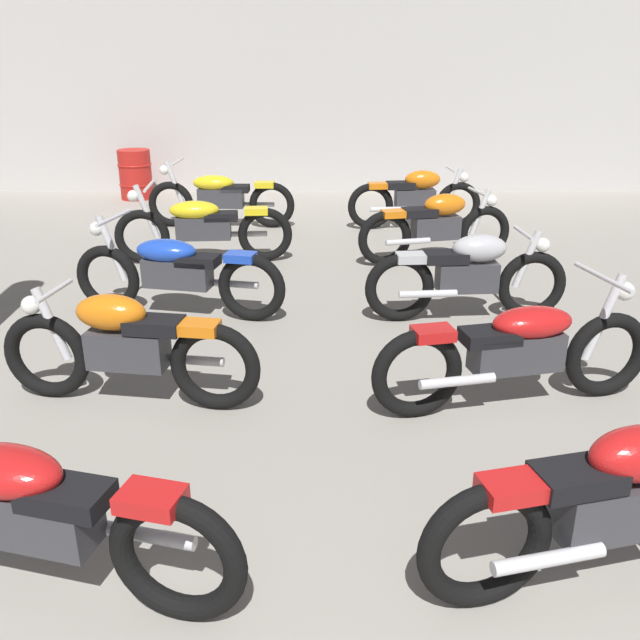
% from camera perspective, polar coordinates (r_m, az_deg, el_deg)
% --- Properties ---
extents(back_wall, '(12.82, 0.24, 3.60)m').
position_cam_1_polar(back_wall, '(12.94, 0.11, 18.61)').
color(back_wall, '#BCBAB7').
rests_on(back_wall, ground).
extents(motorcycle_left_row_1, '(2.13, 0.81, 0.97)m').
position_cam_1_polar(motorcycle_left_row_1, '(3.61, -23.09, -14.26)').
color(motorcycle_left_row_1, black).
rests_on(motorcycle_left_row_1, ground).
extents(motorcycle_left_row_2, '(1.96, 0.52, 0.88)m').
position_cam_1_polar(motorcycle_left_row_2, '(5.18, -15.63, -2.05)').
color(motorcycle_left_row_2, black).
rests_on(motorcycle_left_row_2, ground).
extents(motorcycle_left_row_3, '(2.15, 0.73, 0.97)m').
position_cam_1_polar(motorcycle_left_row_3, '(6.84, -11.71, 4.01)').
color(motorcycle_left_row_3, black).
rests_on(motorcycle_left_row_3, ground).
extents(motorcycle_left_row_4, '(2.17, 0.68, 0.97)m').
position_cam_1_polar(motorcycle_left_row_4, '(8.58, -9.59, 7.70)').
color(motorcycle_left_row_4, black).
rests_on(motorcycle_left_row_4, ground).
extents(motorcycle_left_row_5, '(2.17, 0.68, 0.97)m').
position_cam_1_polar(motorcycle_left_row_5, '(10.34, -8.15, 10.12)').
color(motorcycle_left_row_5, black).
rests_on(motorcycle_left_row_5, ground).
extents(motorcycle_right_row_1, '(1.94, 0.68, 0.88)m').
position_cam_1_polar(motorcycle_right_row_1, '(3.65, 23.46, -13.78)').
color(motorcycle_right_row_1, black).
rests_on(motorcycle_right_row_1, ground).
extents(motorcycle_right_row_2, '(2.14, 0.79, 0.97)m').
position_cam_1_polar(motorcycle_right_row_2, '(5.14, 16.32, -2.37)').
color(motorcycle_right_row_2, black).
rests_on(motorcycle_right_row_2, ground).
extents(motorcycle_right_row_3, '(1.97, 0.49, 0.88)m').
position_cam_1_polar(motorcycle_right_row_3, '(6.73, 12.38, 3.73)').
color(motorcycle_right_row_3, black).
rests_on(motorcycle_right_row_3, ground).
extents(motorcycle_right_row_4, '(1.95, 0.66, 0.88)m').
position_cam_1_polar(motorcycle_right_row_4, '(8.58, 9.84, 7.74)').
color(motorcycle_right_row_4, black).
rests_on(motorcycle_right_row_4, ground).
extents(motorcycle_right_row_5, '(1.97, 0.49, 0.88)m').
position_cam_1_polar(motorcycle_right_row_5, '(10.26, 8.12, 10.08)').
color(motorcycle_right_row_5, black).
rests_on(motorcycle_right_row_5, ground).
extents(oil_drum, '(0.59, 0.59, 0.85)m').
position_cam_1_polar(oil_drum, '(12.72, -14.93, 11.63)').
color(oil_drum, red).
rests_on(oil_drum, ground).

